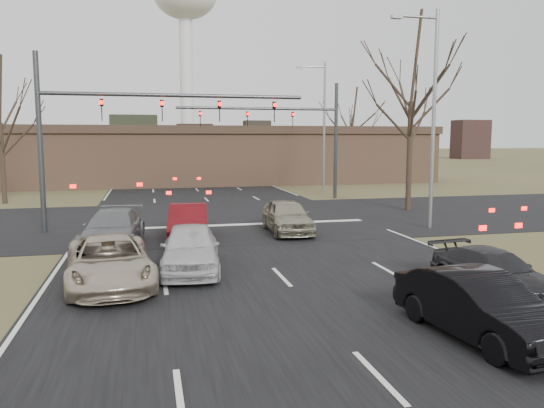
{
  "coord_description": "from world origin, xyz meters",
  "views": [
    {
      "loc": [
        -3.91,
        -12.3,
        4.25
      ],
      "look_at": [
        0.22,
        5.2,
        2.0
      ],
      "focal_mm": 35.0,
      "sensor_mm": 36.0,
      "label": 1
    }
  ],
  "objects": [
    {
      "name": "car_grey_ahead",
      "position": [
        -5.28,
        8.81,
        0.73
      ],
      "size": [
        2.59,
        5.25,
        1.47
      ],
      "primitive_type": "imported",
      "rotation": [
        0.0,
        0.0,
        -0.11
      ],
      "color": "slate",
      "rests_on": "ground"
    },
    {
      "name": "car_red_ahead",
      "position": [
        -2.31,
        9.89,
        0.74
      ],
      "size": [
        1.95,
        4.61,
        1.48
      ],
      "primitive_type": "imported",
      "rotation": [
        0.0,
        0.0,
        -0.09
      ],
      "color": "#580C11",
      "rests_on": "ground"
    },
    {
      "name": "water_tower",
      "position": [
        6.0,
        120.0,
        35.47
      ],
      "size": [
        15.0,
        15.0,
        44.5
      ],
      "color": "silver",
      "rests_on": "ground"
    },
    {
      "name": "car_silver_ahead",
      "position": [
        2.15,
        10.41,
        0.76
      ],
      "size": [
        1.96,
        4.5,
        1.51
      ],
      "primitive_type": "imported",
      "rotation": [
        0.0,
        0.0,
        -0.04
      ],
      "color": "gray",
      "rests_on": "ground"
    },
    {
      "name": "mast_arm_far",
      "position": [
        6.18,
        23.0,
        5.02
      ],
      "size": [
        11.12,
        0.24,
        8.0
      ],
      "color": "#383A3D",
      "rests_on": "ground"
    },
    {
      "name": "tree_right_far",
      "position": [
        15.0,
        35.0,
        6.96
      ],
      "size": [
        5.4,
        5.4,
        9.0
      ],
      "color": "black",
      "rests_on": "ground"
    },
    {
      "name": "streetlight_right_far",
      "position": [
        9.32,
        27.0,
        5.59
      ],
      "size": [
        2.34,
        0.25,
        10.0
      ],
      "color": "gray",
      "rests_on": "ground"
    },
    {
      "name": "car_white_sedan",
      "position": [
        -2.65,
        4.39,
        0.76
      ],
      "size": [
        2.23,
        4.63,
        1.53
      ],
      "primitive_type": "imported",
      "rotation": [
        0.0,
        0.0,
        -0.1
      ],
      "color": "silver",
      "rests_on": "ground"
    },
    {
      "name": "car_black_hatch",
      "position": [
        2.86,
        -2.74,
        0.71
      ],
      "size": [
        1.99,
        4.45,
        1.42
      ],
      "primitive_type": "imported",
      "rotation": [
        0.0,
        0.0,
        0.12
      ],
      "color": "black",
      "rests_on": "ground"
    },
    {
      "name": "building",
      "position": [
        2.0,
        38.0,
        2.67
      ],
      "size": [
        42.4,
        10.4,
        5.3
      ],
      "color": "#896449",
      "rests_on": "ground"
    },
    {
      "name": "road_main",
      "position": [
        0.0,
        60.0,
        0.01
      ],
      "size": [
        14.0,
        300.0,
        0.02
      ],
      "primitive_type": "cube",
      "color": "black",
      "rests_on": "ground"
    },
    {
      "name": "car_charcoal_sedan",
      "position": [
        5.25,
        0.05,
        0.6
      ],
      "size": [
        2.13,
        4.28,
        1.19
      ],
      "primitive_type": "imported",
      "rotation": [
        0.0,
        0.0,
        0.11
      ],
      "color": "black",
      "rests_on": "ground"
    },
    {
      "name": "car_silver_suv",
      "position": [
        -5.05,
        3.31,
        0.71
      ],
      "size": [
        2.87,
        5.31,
        1.42
      ],
      "primitive_type": "imported",
      "rotation": [
        0.0,
        0.0,
        0.11
      ],
      "color": "#BBAE98",
      "rests_on": "ground"
    },
    {
      "name": "tree_right_near",
      "position": [
        11.0,
        16.0,
        8.9
      ],
      "size": [
        6.9,
        6.9,
        11.5
      ],
      "color": "black",
      "rests_on": "ground"
    },
    {
      "name": "streetlight_right_near",
      "position": [
        8.82,
        10.0,
        5.59
      ],
      "size": [
        2.34,
        0.25,
        10.0
      ],
      "color": "gray",
      "rests_on": "ground"
    },
    {
      "name": "mast_arm_near",
      "position": [
        -5.23,
        13.0,
        5.07
      ],
      "size": [
        12.12,
        0.24,
        8.0
      ],
      "color": "#383A3D",
      "rests_on": "ground"
    },
    {
      "name": "road_cross",
      "position": [
        0.0,
        15.0,
        0.01
      ],
      "size": [
        200.0,
        14.0,
        0.02
      ],
      "primitive_type": "cube",
      "color": "black",
      "rests_on": "ground"
    },
    {
      "name": "ground",
      "position": [
        0.0,
        0.0,
        0.0
      ],
      "size": [
        360.0,
        360.0,
        0.0
      ],
      "primitive_type": "plane",
      "color": "#474626",
      "rests_on": "ground"
    }
  ]
}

